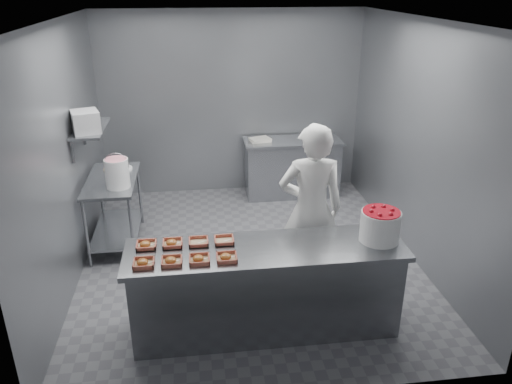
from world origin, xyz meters
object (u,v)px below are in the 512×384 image
tray_4 (146,245)px  prep_table (114,201)px  tray_0 (143,263)px  glaze_bucket (117,172)px  tray_5 (172,243)px  appliance (86,122)px  service_counter (266,289)px  tray_2 (199,259)px  strawberry_tub (380,225)px  tray_3 (226,257)px  tray_6 (199,242)px  tray_1 (171,261)px  back_counter (292,167)px  tray_7 (224,240)px  worker (311,209)px

tray_4 → prep_table: bearing=107.1°
tray_0 → glaze_bucket: size_ratio=0.44×
tray_5 → appliance: appliance is taller
service_counter → tray_4: 1.21m
prep_table → tray_0: 2.21m
tray_2 → strawberry_tub: bearing=5.6°
tray_3 → prep_table: bearing=121.1°
service_counter → glaze_bucket: bearing=132.4°
tray_6 → tray_1: bearing=-127.2°
back_counter → strawberry_tub: (0.18, -3.24, 0.61)m
tray_5 → tray_7: bearing=0.0°
service_counter → tray_5: (-0.86, 0.16, 0.47)m
prep_table → tray_0: (0.55, -2.11, 0.33)m
strawberry_tub → tray_7: bearing=173.9°
worker → appliance: 2.73m
tray_4 → glaze_bucket: size_ratio=0.44×
prep_table → appliance: 1.13m
tray_3 → tray_5: (-0.48, 0.32, 0.00)m
strawberry_tub → tray_1: bearing=-175.1°
tray_1 → tray_5: size_ratio=1.00×
back_counter → tray_1: (-1.76, -3.41, 0.47)m
tray_3 → strawberry_tub: size_ratio=0.51×
tray_5 → appliance: size_ratio=0.57×
tray_5 → worker: (1.44, 0.52, 0.02)m
tray_3 → tray_4: size_ratio=1.00×
back_counter → worker: worker is taller
back_counter → strawberry_tub: strawberry_tub is taller
tray_3 → worker: size_ratio=0.10×
service_counter → tray_6: tray_6 is taller
appliance → worker: bearing=-41.6°
prep_table → back_counter: bearing=27.0°
tray_1 → strawberry_tub: size_ratio=0.51×
tray_2 → tray_0: bearing=180.0°
back_counter → tray_7: tray_7 is taller
tray_5 → worker: size_ratio=0.10×
tray_3 → appliance: appliance is taller
prep_table → tray_1: tray_1 is taller
service_counter → tray_4: size_ratio=13.88×
service_counter → tray_2: 0.79m
tray_0 → glaze_bucket: glaze_bucket is taller
prep_table → tray_2: tray_2 is taller
tray_4 → glaze_bucket: 1.58m
tray_5 → tray_2: bearing=-53.1°
tray_3 → worker: worker is taller
tray_7 → tray_0: bearing=-156.1°
tray_3 → tray_6: size_ratio=1.00×
back_counter → tray_2: (-1.52, -3.41, 0.47)m
back_counter → service_counter: bearing=-105.5°
tray_6 → prep_table: bearing=120.0°
tray_6 → tray_3: bearing=-53.5°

